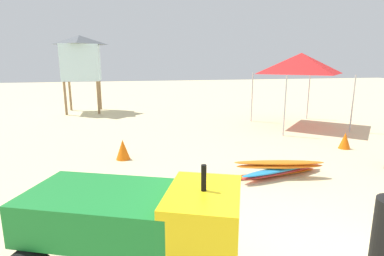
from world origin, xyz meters
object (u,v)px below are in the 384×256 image
object	(u,v)px
surfboard_pile	(279,169)
traffic_cone_near	(345,141)
utility_cart	(136,219)
popup_canopy	(301,63)
lifeguard_tower	(81,58)
traffic_cone_far	(123,149)

from	to	relation	value
surfboard_pile	traffic_cone_near	distance (m)	3.55
surfboard_pile	utility_cart	bearing A→B (deg)	-141.51
popup_canopy	utility_cart	bearing A→B (deg)	-131.99
utility_cart	traffic_cone_near	world-z (taller)	utility_cart
lifeguard_tower	traffic_cone_near	bearing A→B (deg)	-47.11
utility_cart	traffic_cone_near	bearing A→B (deg)	33.80
surfboard_pile	traffic_cone_far	xyz separation A→B (m)	(-3.47, 2.14, 0.08)
lifeguard_tower	traffic_cone_near	world-z (taller)	lifeguard_tower
utility_cart	surfboard_pile	world-z (taller)	utility_cart
popup_canopy	lifeguard_tower	distance (m)	10.62
traffic_cone_near	traffic_cone_far	distance (m)	6.61
traffic_cone_near	popup_canopy	bearing A→B (deg)	82.68
surfboard_pile	traffic_cone_far	bearing A→B (deg)	148.31
utility_cart	surfboard_pile	size ratio (longest dim) A/B	1.11
surfboard_pile	popup_canopy	bearing A→B (deg)	54.62
popup_canopy	traffic_cone_near	bearing A→B (deg)	-97.32
lifeguard_tower	popup_canopy	bearing A→B (deg)	-32.99
popup_canopy	lifeguard_tower	xyz separation A→B (m)	(-8.90, 5.78, 0.26)
traffic_cone_near	traffic_cone_far	world-z (taller)	traffic_cone_far
popup_canopy	traffic_cone_far	xyz separation A→B (m)	(-7.03, -2.88, -2.26)
surfboard_pile	lifeguard_tower	world-z (taller)	lifeguard_tower
utility_cart	traffic_cone_far	xyz separation A→B (m)	(-0.12, 4.80, -0.51)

